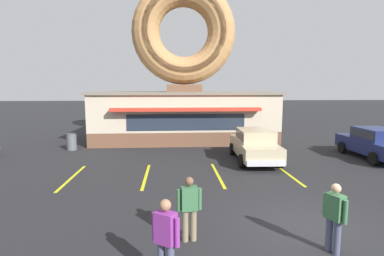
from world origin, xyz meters
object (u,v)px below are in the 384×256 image
car_champagne (255,144)px  pedestrian_leather_jacket_man (166,238)px  car_navy (375,142)px  pedestrian_blue_sweater_man (189,206)px  trash_bin (72,142)px  pedestrian_hooded_kid (334,215)px

car_champagne → pedestrian_leather_jacket_man: bearing=-114.7°
pedestrian_leather_jacket_man → car_champagne: bearing=65.3°
car_navy → pedestrian_leather_jacket_man: 14.01m
pedestrian_blue_sweater_man → car_navy: bearing=37.6°
pedestrian_leather_jacket_man → trash_bin: bearing=114.7°
pedestrian_blue_sweater_man → pedestrian_leather_jacket_man: pedestrian_leather_jacket_man is taller
car_champagne → pedestrian_hooded_kid: size_ratio=2.93×
pedestrian_leather_jacket_man → trash_bin: 13.81m
car_navy → trash_bin: (-16.28, 3.29, -0.37)m
pedestrian_blue_sweater_man → trash_bin: bearing=119.7°
trash_bin → pedestrian_blue_sweater_man: bearing=-60.3°
car_champagne → trash_bin: bearing=161.6°
pedestrian_leather_jacket_man → pedestrian_blue_sweater_man: bearing=71.3°
trash_bin → car_champagne: bearing=-18.4°
pedestrian_blue_sweater_man → trash_bin: 12.67m
pedestrian_hooded_kid → pedestrian_leather_jacket_man: bearing=-167.3°
car_navy → pedestrian_hooded_kid: (-6.85, -8.43, -0.00)m
car_champagne → trash_bin: (-10.00, 3.32, -0.37)m
pedestrian_leather_jacket_man → trash_bin: pedestrian_leather_jacket_man is taller
car_navy → car_champagne: same height
pedestrian_blue_sweater_man → pedestrian_hooded_kid: 3.23m
car_navy → trash_bin: car_navy is taller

